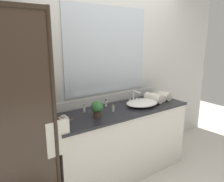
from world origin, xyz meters
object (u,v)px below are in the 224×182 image
soap_dish (63,117)px  amenity_bottle_shampoo (113,109)px  rolled_towel_far_edge (154,98)px  faucet (134,98)px  rolled_towel_near_edge (165,96)px  potted_plant (97,108)px  amenity_bottle_body_wash (106,103)px  amenity_bottle_conditioner (84,108)px  rolled_towel_middle (158,97)px  sink_basin (142,103)px

soap_dish → amenity_bottle_shampoo: amenity_bottle_shampoo is taller
rolled_towel_far_edge → faucet: bearing=149.4°
rolled_towel_near_edge → rolled_towel_far_edge: rolled_towel_far_edge is taller
potted_plant → amenity_bottle_body_wash: 0.41m
amenity_bottle_conditioner → rolled_towel_middle: size_ratio=0.41×
faucet → amenity_bottle_shampoo: bearing=-161.4°
potted_plant → rolled_towel_middle: potted_plant is taller
potted_plant → amenity_bottle_conditioner: (-0.04, 0.23, -0.06)m
faucet → amenity_bottle_conditioner: 0.74m
potted_plant → rolled_towel_far_edge: (0.94, 0.06, -0.04)m
potted_plant → rolled_towel_middle: size_ratio=0.80×
soap_dish → rolled_towel_near_edge: (1.48, -0.13, 0.04)m
rolled_towel_near_edge → rolled_towel_far_edge: size_ratio=0.75×
amenity_bottle_body_wash → amenity_bottle_conditioner: amenity_bottle_conditioner is taller
rolled_towel_near_edge → soap_dish: bearing=175.2°
amenity_bottle_body_wash → amenity_bottle_shampoo: amenity_bottle_body_wash is taller
amenity_bottle_shampoo → rolled_towel_far_edge: 0.69m
sink_basin → potted_plant: bearing=-177.3°
amenity_bottle_conditioner → rolled_towel_far_edge: size_ratio=0.37×
amenity_bottle_body_wash → amenity_bottle_shampoo: size_ratio=1.08×
soap_dish → sink_basin: bearing=-8.3°
potted_plant → rolled_towel_near_edge: size_ratio=0.94×
sink_basin → rolled_towel_near_edge: (0.46, 0.02, 0.02)m
amenity_bottle_body_wash → rolled_towel_near_edge: 0.89m
faucet → potted_plant: (-0.70, -0.20, 0.05)m
potted_plant → rolled_towel_far_edge: potted_plant is taller
rolled_towel_middle → faucet: bearing=161.4°
sink_basin → amenity_bottle_shampoo: size_ratio=5.21×
soap_dish → amenity_bottle_body_wash: bearing=8.0°
soap_dish → rolled_towel_middle: (1.37, -0.10, 0.03)m
amenity_bottle_body_wash → rolled_towel_middle: same height
amenity_bottle_body_wash → rolled_towel_near_edge: bearing=-13.8°
potted_plant → rolled_towel_near_edge: bearing=2.8°
amenity_bottle_conditioner → rolled_towel_far_edge: bearing=-10.4°
sink_basin → rolled_towel_middle: 0.35m
potted_plant → amenity_bottle_body_wash: bearing=42.2°
sink_basin → soap_dish: sink_basin is taller
faucet → rolled_towel_near_edge: 0.48m
soap_dish → amenity_bottle_conditioner: bearing=10.3°
rolled_towel_middle → rolled_towel_far_edge: bearing=-168.1°
rolled_towel_near_edge → amenity_bottle_conditioner: bearing=171.6°
potted_plant → rolled_towel_far_edge: 0.94m
rolled_towel_near_edge → amenity_bottle_shampoo: bearing=-179.1°
sink_basin → potted_plant: (-0.70, -0.03, 0.07)m
amenity_bottle_shampoo → rolled_towel_near_edge: size_ratio=0.45×
amenity_bottle_body_wash → rolled_towel_middle: (0.75, -0.19, 0.00)m
sink_basin → rolled_towel_near_edge: 0.46m
amenity_bottle_body_wash → sink_basin: bearing=-30.2°
faucet → sink_basin: bearing=-90.0°
amenity_bottle_conditioner → soap_dish: bearing=-169.7°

